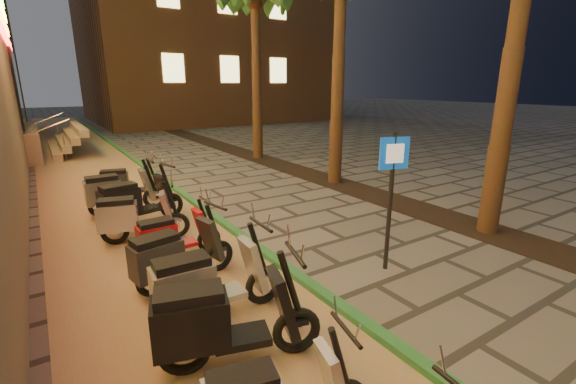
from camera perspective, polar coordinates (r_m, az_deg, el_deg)
ground at (r=5.44m, az=26.21°, el=-19.51°), size 120.00×120.00×0.00m
parking_strip at (r=12.52m, az=-25.38°, el=0.32°), size 3.40×60.00×0.01m
green_curb at (r=12.81m, az=-17.91°, el=1.63°), size 0.18×60.00×0.10m
planting_strip at (r=10.83m, az=13.66°, el=-0.76°), size 1.20×40.00×0.02m
palm_d at (r=16.28m, az=-4.93°, el=26.07°), size 2.97×3.02×7.16m
pedestrian_sign at (r=6.30m, az=15.11°, el=1.22°), size 0.49×0.17×2.29m
scooter_5 at (r=4.36m, az=-10.28°, el=-18.48°), size 1.83×0.95×1.30m
scooter_6 at (r=5.15m, az=-12.29°, el=-13.15°), size 1.77×0.62×1.25m
scooter_7 at (r=6.07m, az=-16.64°, el=-9.13°), size 1.69×0.75×1.19m
scooter_8 at (r=6.99m, az=-17.02°, el=-6.35°), size 1.48×0.52×1.04m
scooter_9 at (r=8.02m, az=-22.09°, el=-3.50°), size 1.69×0.85×1.19m
scooter_10 at (r=8.89m, az=-21.94°, el=-1.36°), size 1.85×0.84×1.30m
scooter_11 at (r=9.88m, az=-24.11°, el=-0.02°), size 1.79×0.63×1.27m
scooter_12 at (r=10.92m, az=-23.03°, el=1.17°), size 1.61×0.80×1.14m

